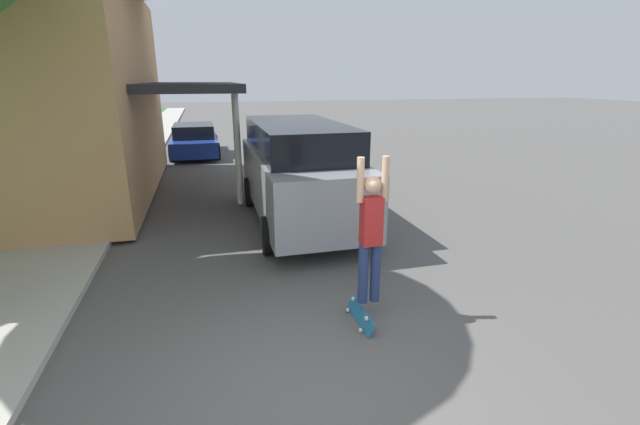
{
  "coord_description": "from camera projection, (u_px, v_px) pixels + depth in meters",
  "views": [
    {
      "loc": [
        -0.76,
        -3.49,
        3.08
      ],
      "look_at": [
        0.92,
        2.81,
        1.04
      ],
      "focal_mm": 24.0,
      "sensor_mm": 36.0,
      "label": 1
    }
  ],
  "objects": [
    {
      "name": "car_down_street",
      "position": [
        195.0,
        140.0,
        17.94
      ],
      "size": [
        1.95,
        4.45,
        1.29
      ],
      "color": "navy",
      "rests_on": "ground_plane"
    },
    {
      "name": "ground_plane",
      "position": [
        304.0,
        398.0,
        4.32
      ],
      "size": [
        120.0,
        120.0,
        0.0
      ],
      "primitive_type": "plane",
      "color": "#54514F"
    },
    {
      "name": "skateboard",
      "position": [
        360.0,
        315.0,
        5.65
      ],
      "size": [
        0.16,
        0.83,
        0.23
      ],
      "color": "#236B99",
      "rests_on": "ground_plane"
    },
    {
      "name": "skateboarder",
      "position": [
        371.0,
        230.0,
        5.35
      ],
      "size": [
        0.41,
        0.22,
        1.92
      ],
      "color": "navy",
      "rests_on": "ground_plane"
    },
    {
      "name": "sidewalk",
      "position": [
        73.0,
        230.0,
        8.96
      ],
      "size": [
        1.8,
        80.0,
        0.1
      ],
      "color": "#ADA89E",
      "rests_on": "ground_plane"
    },
    {
      "name": "suv_parked",
      "position": [
        299.0,
        170.0,
        9.29
      ],
      "size": [
        2.08,
        5.2,
        2.2
      ],
      "color": "gray",
      "rests_on": "ground_plane"
    }
  ]
}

